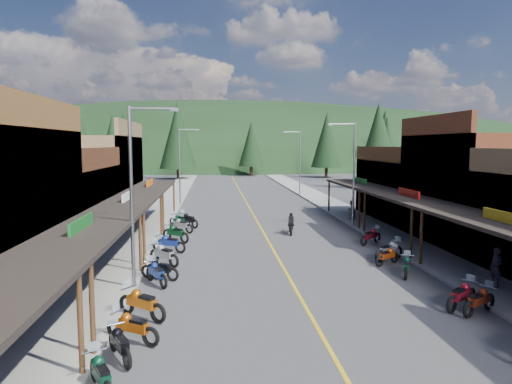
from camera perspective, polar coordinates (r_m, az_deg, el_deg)
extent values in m
plane|color=#38383A|center=(26.92, 2.47, -7.75)|extent=(220.00, 220.00, 0.00)
cube|color=gold|center=(46.48, -0.86, -1.90)|extent=(0.15, 90.00, 0.01)
cube|color=gray|center=(46.62, -11.59, -1.91)|extent=(3.40, 94.00, 0.15)
cube|color=gray|center=(47.93, 9.57, -1.66)|extent=(3.40, 94.00, 0.15)
cylinder|color=#472D19|center=(13.73, -21.09, -15.29)|extent=(0.16, 0.16, 3.00)
cube|color=brown|center=(19.31, -25.23, -1.40)|extent=(0.30, 10.20, 8.20)
cube|color=black|center=(19.03, -20.96, -4.68)|extent=(3.20, 10.20, 0.18)
cylinder|color=#472D19|center=(14.82, -19.80, -13.65)|extent=(0.16, 0.16, 3.00)
cylinder|color=#472D19|center=(23.32, -14.26, -6.31)|extent=(0.16, 0.16, 3.00)
cube|color=#14591E|center=(18.99, -20.99, -4.09)|extent=(0.12, 3.00, 0.70)
cube|color=#3F2111|center=(29.77, -25.81, -2.12)|extent=(8.00, 9.00, 5.00)
cube|color=#3F2111|center=(28.57, -18.61, -0.94)|extent=(0.30, 9.00, 6.20)
cube|color=black|center=(28.28, -15.74, -1.12)|extent=(3.20, 9.00, 0.18)
cylinder|color=#472D19|center=(24.48, -13.82, -5.71)|extent=(0.16, 0.16, 3.00)
cylinder|color=#472D19|center=(32.09, -11.77, -2.90)|extent=(0.16, 0.16, 3.00)
cube|color=silver|center=(28.26, -15.75, -0.72)|extent=(0.12, 3.00, 0.70)
cube|color=brown|center=(38.75, -20.93, 1.32)|extent=(8.00, 10.20, 7.00)
cube|color=brown|center=(37.85, -15.34, 2.31)|extent=(0.30, 10.20, 8.20)
cube|color=black|center=(37.71, -13.12, 0.68)|extent=(3.20, 10.20, 0.18)
cylinder|color=#472D19|center=(33.27, -11.54, -2.58)|extent=(0.16, 0.16, 3.00)
cylinder|color=#472D19|center=(42.15, -10.23, -0.76)|extent=(0.16, 0.16, 3.00)
cube|color=#CC590C|center=(37.69, -13.13, 0.98)|extent=(0.12, 3.00, 0.70)
cube|color=black|center=(22.04, 28.63, -3.60)|extent=(3.20, 10.20, 0.18)
cylinder|color=#472D19|center=(25.42, 19.95, -5.47)|extent=(0.16, 0.16, 3.00)
cube|color=gold|center=(22.01, 28.66, -3.09)|extent=(0.12, 3.00, 0.70)
cube|color=#562B19|center=(32.84, 27.04, 0.29)|extent=(8.00, 9.00, 7.00)
cube|color=#562B19|center=(30.90, 21.05, 1.34)|extent=(0.30, 9.00, 8.20)
cube|color=black|center=(30.39, 18.52, -0.73)|extent=(3.20, 9.00, 0.18)
cylinder|color=#472D19|center=(26.48, 18.84, -4.98)|extent=(0.16, 0.16, 3.00)
cylinder|color=#472D19|center=(33.65, 13.42, -2.53)|extent=(0.16, 0.16, 3.00)
cube|color=#B2140F|center=(30.37, 18.53, -0.35)|extent=(0.12, 3.00, 0.70)
cube|color=#4C2D16|center=(41.32, 19.87, 0.23)|extent=(8.00, 10.20, 5.00)
cube|color=#4C2D16|center=(39.78, 14.87, 1.05)|extent=(0.30, 10.20, 6.20)
cube|color=black|center=(39.32, 12.89, 0.90)|extent=(3.20, 10.20, 0.18)
cylinder|color=#472D19|center=(34.77, 12.78, -2.24)|extent=(0.16, 0.16, 3.00)
cylinder|color=#472D19|center=(43.34, 9.10, -0.56)|extent=(0.16, 0.16, 3.00)
cube|color=#14591E|center=(39.30, 12.89, 1.19)|extent=(0.12, 3.00, 0.70)
cylinder|color=gray|center=(20.36, -15.29, -0.97)|extent=(0.16, 0.16, 8.00)
cylinder|color=gray|center=(20.12, -12.75, 10.14)|extent=(2.00, 0.10, 0.10)
cube|color=gray|center=(20.02, -10.16, 10.08)|extent=(0.35, 0.18, 0.12)
cylinder|color=gray|center=(48.09, -9.53, 3.06)|extent=(0.16, 0.16, 8.00)
cylinder|color=gray|center=(47.99, -8.41, 7.73)|extent=(2.00, 0.10, 0.10)
cube|color=gray|center=(47.95, -7.33, 7.69)|extent=(0.35, 0.18, 0.12)
cylinder|color=gray|center=(35.62, 12.13, 2.01)|extent=(0.16, 0.16, 8.00)
cylinder|color=gray|center=(35.28, 10.70, 8.34)|extent=(2.00, 0.10, 0.10)
cube|color=gray|center=(35.05, 9.27, 8.30)|extent=(0.35, 0.18, 0.12)
cylinder|color=gray|center=(56.96, 5.50, 3.56)|extent=(0.16, 0.16, 8.00)
cylinder|color=gray|center=(56.75, 4.54, 7.50)|extent=(2.00, 0.10, 0.10)
cube|color=gray|center=(56.60, 3.63, 7.46)|extent=(0.35, 0.18, 0.12)
ellipsoid|color=black|center=(161.07, -4.04, 3.71)|extent=(310.00, 140.00, 60.00)
cylinder|color=black|center=(95.31, -27.79, 2.06)|extent=(0.60, 0.60, 2.00)
cone|color=black|center=(95.16, -27.95, 5.37)|extent=(5.04, 5.04, 9.00)
cylinder|color=black|center=(98.21, -17.33, 2.58)|extent=(0.60, 0.60, 2.00)
cone|color=black|center=(98.06, -17.44, 6.23)|extent=(5.88, 5.88, 10.50)
cylinder|color=black|center=(84.32, -9.68, 2.25)|extent=(0.60, 0.60, 2.00)
cone|color=black|center=(84.17, -9.76, 7.01)|extent=(6.72, 6.72, 12.00)
cylinder|color=black|center=(92.37, -0.60, 2.65)|extent=(0.60, 0.60, 2.00)
cone|color=black|center=(92.21, -0.60, 6.07)|extent=(5.04, 5.04, 9.00)
cylinder|color=black|center=(88.73, 8.78, 2.44)|extent=(0.60, 0.60, 2.00)
cone|color=black|center=(88.57, 8.84, 6.48)|extent=(5.88, 5.88, 10.50)
cylinder|color=black|center=(105.00, 15.69, 2.83)|extent=(0.60, 0.60, 2.00)
cone|color=black|center=(104.87, 15.79, 6.65)|extent=(6.72, 6.72, 12.00)
cylinder|color=black|center=(102.80, 23.55, 2.49)|extent=(0.60, 0.60, 2.00)
cone|color=black|center=(102.66, 23.68, 5.56)|extent=(5.04, 5.04, 9.00)
cylinder|color=black|center=(105.94, -20.89, 2.69)|extent=(0.60, 0.60, 2.00)
cone|color=black|center=(105.80, -21.02, 6.07)|extent=(5.88, 5.88, 10.50)
cylinder|color=black|center=(68.65, -20.87, 1.10)|extent=(0.60, 0.60, 2.00)
cone|color=black|center=(68.44, -21.03, 5.27)|extent=(4.48, 4.48, 8.00)
cylinder|color=black|center=(76.26, 15.90, 1.71)|extent=(0.60, 0.60, 2.00)
cone|color=black|center=(76.07, 16.02, 5.77)|extent=(4.93, 4.93, 8.80)
cylinder|color=black|center=(77.45, -16.04, 1.77)|extent=(0.60, 0.60, 2.00)
cone|color=black|center=(77.27, -16.17, 6.06)|extent=(5.38, 5.38, 9.60)
cylinder|color=black|center=(68.32, 14.89, 1.27)|extent=(0.60, 0.60, 2.00)
cone|color=black|center=(68.11, 15.03, 6.47)|extent=(5.82, 5.82, 10.40)
imported|color=black|center=(22.68, 27.79, -8.35)|extent=(0.48, 0.69, 1.79)
imported|color=brown|center=(38.91, 11.81, -2.18)|extent=(0.89, 0.79, 1.59)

